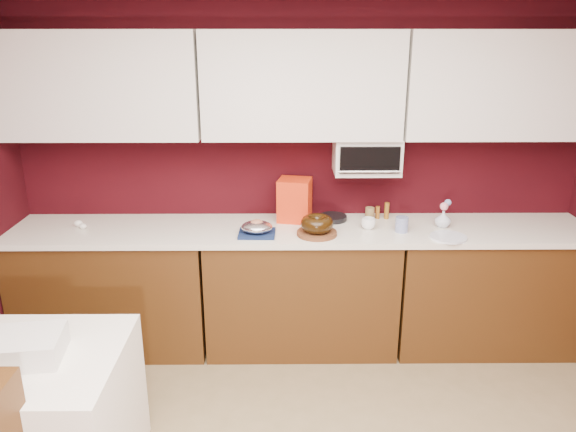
{
  "coord_description": "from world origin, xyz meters",
  "views": [
    {
      "loc": [
        -0.13,
        -1.69,
        2.22
      ],
      "look_at": [
        -0.09,
        1.84,
        1.02
      ],
      "focal_mm": 35.0,
      "sensor_mm": 36.0,
      "label": 1
    }
  ],
  "objects_px": {
    "newspaper_stack": "(25,347)",
    "foil_ham_nest": "(257,227)",
    "toaster_oven": "(366,155)",
    "pandoro_box": "(295,200)",
    "coffee_mug": "(368,222)",
    "bundt_cake": "(317,224)",
    "flower_vase": "(443,218)",
    "dining_table": "(25,422)",
    "blue_jar": "(402,224)"
  },
  "relations": [
    {
      "from": "toaster_oven",
      "to": "coffee_mug",
      "type": "distance_m",
      "value": 0.47
    },
    {
      "from": "bundt_cake",
      "to": "coffee_mug",
      "type": "xyz_separation_m",
      "value": [
        0.36,
        0.11,
        -0.03
      ]
    },
    {
      "from": "toaster_oven",
      "to": "foil_ham_nest",
      "type": "height_order",
      "value": "toaster_oven"
    },
    {
      "from": "flower_vase",
      "to": "newspaper_stack",
      "type": "height_order",
      "value": "flower_vase"
    },
    {
      "from": "dining_table",
      "to": "flower_vase",
      "type": "distance_m",
      "value": 2.8
    },
    {
      "from": "blue_jar",
      "to": "newspaper_stack",
      "type": "relative_size",
      "value": 0.31
    },
    {
      "from": "bundt_cake",
      "to": "toaster_oven",
      "type": "bearing_deg",
      "value": 40.88
    },
    {
      "from": "bundt_cake",
      "to": "newspaper_stack",
      "type": "relative_size",
      "value": 0.65
    },
    {
      "from": "toaster_oven",
      "to": "pandoro_box",
      "type": "xyz_separation_m",
      "value": [
        -0.5,
        -0.0,
        -0.32
      ]
    },
    {
      "from": "dining_table",
      "to": "flower_vase",
      "type": "xyz_separation_m",
      "value": [
        2.38,
        1.35,
        0.59
      ]
    },
    {
      "from": "coffee_mug",
      "to": "flower_vase",
      "type": "bearing_deg",
      "value": 4.2
    },
    {
      "from": "coffee_mug",
      "to": "blue_jar",
      "type": "relative_size",
      "value": 0.91
    },
    {
      "from": "dining_table",
      "to": "coffee_mug",
      "type": "height_order",
      "value": "coffee_mug"
    },
    {
      "from": "flower_vase",
      "to": "foil_ham_nest",
      "type": "bearing_deg",
      "value": -173.55
    },
    {
      "from": "pandoro_box",
      "to": "coffee_mug",
      "type": "xyz_separation_m",
      "value": [
        0.5,
        -0.19,
        -0.1
      ]
    },
    {
      "from": "bundt_cake",
      "to": "flower_vase",
      "type": "relative_size",
      "value": 1.68
    },
    {
      "from": "toaster_oven",
      "to": "coffee_mug",
      "type": "height_order",
      "value": "toaster_oven"
    },
    {
      "from": "toaster_oven",
      "to": "newspaper_stack",
      "type": "relative_size",
      "value": 1.35
    },
    {
      "from": "flower_vase",
      "to": "coffee_mug",
      "type": "bearing_deg",
      "value": -175.8
    },
    {
      "from": "dining_table",
      "to": "pandoro_box",
      "type": "bearing_deg",
      "value": 48.0
    },
    {
      "from": "dining_table",
      "to": "coffee_mug",
      "type": "bearing_deg",
      "value": 35.31
    },
    {
      "from": "toaster_oven",
      "to": "newspaper_stack",
      "type": "height_order",
      "value": "toaster_oven"
    },
    {
      "from": "foil_ham_nest",
      "to": "blue_jar",
      "type": "relative_size",
      "value": 2.03
    },
    {
      "from": "foil_ham_nest",
      "to": "newspaper_stack",
      "type": "height_order",
      "value": "foil_ham_nest"
    },
    {
      "from": "dining_table",
      "to": "foil_ham_nest",
      "type": "relative_size",
      "value": 4.78
    },
    {
      "from": "flower_vase",
      "to": "newspaper_stack",
      "type": "relative_size",
      "value": 0.39
    },
    {
      "from": "bundt_cake",
      "to": "dining_table",
      "type": "bearing_deg",
      "value": -141.3
    },
    {
      "from": "pandoro_box",
      "to": "blue_jar",
      "type": "bearing_deg",
      "value": -7.59
    },
    {
      "from": "bundt_cake",
      "to": "blue_jar",
      "type": "relative_size",
      "value": 2.11
    },
    {
      "from": "bundt_cake",
      "to": "foil_ham_nest",
      "type": "height_order",
      "value": "bundt_cake"
    },
    {
      "from": "bundt_cake",
      "to": "flower_vase",
      "type": "xyz_separation_m",
      "value": [
        0.88,
        0.15,
        -0.02
      ]
    },
    {
      "from": "pandoro_box",
      "to": "dining_table",
      "type": "bearing_deg",
      "value": -120.68
    },
    {
      "from": "flower_vase",
      "to": "blue_jar",
      "type": "bearing_deg",
      "value": -162.75
    },
    {
      "from": "toaster_oven",
      "to": "newspaper_stack",
      "type": "bearing_deg",
      "value": -139.35
    },
    {
      "from": "foil_ham_nest",
      "to": "coffee_mug",
      "type": "relative_size",
      "value": 2.24
    },
    {
      "from": "flower_vase",
      "to": "newspaper_stack",
      "type": "xyz_separation_m",
      "value": [
        -2.3,
        -1.37,
        -0.16
      ]
    },
    {
      "from": "pandoro_box",
      "to": "blue_jar",
      "type": "xyz_separation_m",
      "value": [
        0.72,
        -0.25,
        -0.1
      ]
    },
    {
      "from": "bundt_cake",
      "to": "newspaper_stack",
      "type": "height_order",
      "value": "bundt_cake"
    },
    {
      "from": "toaster_oven",
      "to": "blue_jar",
      "type": "bearing_deg",
      "value": -48.1
    },
    {
      "from": "pandoro_box",
      "to": "flower_vase",
      "type": "bearing_deg",
      "value": 2.88
    },
    {
      "from": "dining_table",
      "to": "pandoro_box",
      "type": "height_order",
      "value": "pandoro_box"
    },
    {
      "from": "newspaper_stack",
      "to": "coffee_mug",
      "type": "bearing_deg",
      "value": 36.83
    },
    {
      "from": "coffee_mug",
      "to": "blue_jar",
      "type": "xyz_separation_m",
      "value": [
        0.22,
        -0.06,
        0.0
      ]
    },
    {
      "from": "toaster_oven",
      "to": "foil_ham_nest",
      "type": "bearing_deg",
      "value": -158.42
    },
    {
      "from": "dining_table",
      "to": "blue_jar",
      "type": "relative_size",
      "value": 9.69
    },
    {
      "from": "blue_jar",
      "to": "newspaper_stack",
      "type": "xyz_separation_m",
      "value": [
        -2.0,
        -1.28,
        -0.14
      ]
    },
    {
      "from": "toaster_oven",
      "to": "coffee_mug",
      "type": "relative_size",
      "value": 4.81
    },
    {
      "from": "pandoro_box",
      "to": "coffee_mug",
      "type": "height_order",
      "value": "pandoro_box"
    },
    {
      "from": "foil_ham_nest",
      "to": "blue_jar",
      "type": "xyz_separation_m",
      "value": [
        0.97,
        0.05,
        -0.0
      ]
    },
    {
      "from": "newspaper_stack",
      "to": "foil_ham_nest",
      "type": "bearing_deg",
      "value": 50.18
    }
  ]
}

